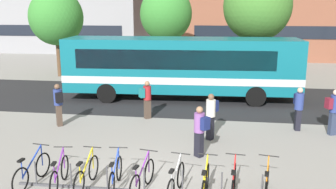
% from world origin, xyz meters
% --- Properties ---
extents(ground, '(200.00, 200.00, 0.00)m').
position_xyz_m(ground, '(0.00, 0.00, 0.00)').
color(ground, gray).
extents(bus_lane_asphalt, '(80.00, 7.20, 0.01)m').
position_xyz_m(bus_lane_asphalt, '(0.00, 9.80, 0.00)').
color(bus_lane_asphalt, '#232326').
rests_on(bus_lane_asphalt, ground).
extents(city_bus, '(12.13, 3.16, 3.20)m').
position_xyz_m(city_bus, '(-0.03, 9.80, 1.78)').
color(city_bus, '#0F6070').
rests_on(city_bus, ground).
extents(bike_rack, '(7.02, 0.15, 0.70)m').
position_xyz_m(bike_rack, '(0.03, -0.42, 0.09)').
color(bike_rack, '#47474C').
rests_on(bike_rack, ground).
extents(parked_bicycle_blue_0, '(0.52, 1.72, 0.99)m').
position_xyz_m(parked_bicycle_blue_0, '(-3.10, -0.40, 0.38)').
color(parked_bicycle_blue_0, black).
rests_on(parked_bicycle_blue_0, ground).
extents(parked_bicycle_purple_1, '(0.52, 1.71, 0.99)m').
position_xyz_m(parked_bicycle_purple_1, '(-2.27, -0.48, 0.38)').
color(parked_bicycle_purple_1, black).
rests_on(parked_bicycle_purple_1, ground).
extents(parked_bicycle_yellow_2, '(0.52, 1.72, 0.99)m').
position_xyz_m(parked_bicycle_yellow_2, '(-1.55, -0.39, 0.38)').
color(parked_bicycle_yellow_2, black).
rests_on(parked_bicycle_yellow_2, ground).
extents(parked_bicycle_blue_3, '(0.52, 1.72, 0.99)m').
position_xyz_m(parked_bicycle_blue_3, '(-0.77, -0.32, 0.38)').
color(parked_bicycle_blue_3, black).
rests_on(parked_bicycle_blue_3, ground).
extents(parked_bicycle_purple_4, '(0.52, 1.71, 0.99)m').
position_xyz_m(parked_bicycle_purple_4, '(-0.03, -0.39, 0.38)').
color(parked_bicycle_purple_4, black).
rests_on(parked_bicycle_purple_4, ground).
extents(parked_bicycle_silver_5, '(0.52, 1.71, 0.99)m').
position_xyz_m(parked_bicycle_silver_5, '(0.87, -0.48, 0.38)').
color(parked_bicycle_silver_5, black).
rests_on(parked_bicycle_silver_5, ground).
extents(parked_bicycle_yellow_6, '(0.52, 1.72, 0.99)m').
position_xyz_m(parked_bicycle_yellow_6, '(1.62, -0.46, 0.38)').
color(parked_bicycle_yellow_6, black).
rests_on(parked_bicycle_yellow_6, ground).
extents(parked_bicycle_red_7, '(0.52, 1.72, 0.99)m').
position_xyz_m(parked_bicycle_red_7, '(2.33, -0.35, 0.38)').
color(parked_bicycle_red_7, black).
rests_on(parked_bicycle_red_7, ground).
extents(parked_bicycle_orange_8, '(0.52, 1.71, 0.99)m').
position_xyz_m(parked_bicycle_orange_8, '(3.16, -0.32, 0.38)').
color(parked_bicycle_orange_8, black).
rests_on(parked_bicycle_orange_8, ground).
extents(commuter_teal_pack_0, '(0.60, 0.56, 1.67)m').
position_xyz_m(commuter_teal_pack_0, '(-1.21, 6.07, 0.96)').
color(commuter_teal_pack_0, '#47382D').
rests_on(commuter_teal_pack_0, ground).
extents(commuter_black_pack_1, '(0.56, 0.60, 1.76)m').
position_xyz_m(commuter_black_pack_1, '(-4.54, 4.54, 1.01)').
color(commuter_black_pack_1, '#47382D').
rests_on(commuter_black_pack_1, ground).
extents(commuter_navy_pack_2, '(0.59, 0.58, 1.70)m').
position_xyz_m(commuter_navy_pack_2, '(1.33, 2.15, 0.98)').
color(commuter_navy_pack_2, black).
rests_on(commuter_navy_pack_2, ground).
extents(commuter_navy_pack_3, '(0.36, 0.54, 1.73)m').
position_xyz_m(commuter_navy_pack_3, '(5.01, 5.41, 1.00)').
color(commuter_navy_pack_3, black).
rests_on(commuter_navy_pack_3, ground).
extents(commuter_maroon_pack_4, '(0.59, 0.47, 1.77)m').
position_xyz_m(commuter_maroon_pack_4, '(6.19, 4.98, 1.02)').
color(commuter_maroon_pack_4, '#2D3851').
rests_on(commuter_maroon_pack_4, ground).
extents(commuter_navy_pack_5, '(0.52, 0.60, 1.73)m').
position_xyz_m(commuter_navy_pack_5, '(1.63, 3.87, 1.00)').
color(commuter_navy_pack_5, black).
rests_on(commuter_navy_pack_5, ground).
extents(street_tree_0, '(3.78, 3.78, 6.27)m').
position_xyz_m(street_tree_0, '(-2.11, 17.91, 4.27)').
color(street_tree_0, brown).
rests_on(street_tree_0, ground).
extents(street_tree_1, '(3.66, 3.66, 6.00)m').
position_xyz_m(street_tree_1, '(-9.29, 15.16, 4.08)').
color(street_tree_1, brown).
rests_on(street_tree_1, ground).
extents(street_tree_3, '(4.17, 4.17, 6.96)m').
position_xyz_m(street_tree_3, '(4.06, 14.61, 4.81)').
color(street_tree_3, brown).
rests_on(street_tree_3, ground).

